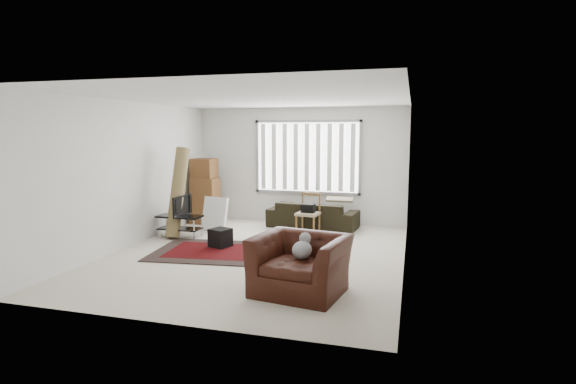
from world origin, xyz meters
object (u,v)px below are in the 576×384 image
Objects in this scene: tv_stand at (180,222)px; side_chair at (308,211)px; moving_boxes at (205,193)px; sofa at (313,211)px; armchair at (300,260)px.

tv_stand is 1.07× the size of side_chair.
sofa is at bearing 3.57° from moving_boxes.
armchair is at bearing -37.70° from tv_stand.
tv_stand is 1.55m from moving_boxes.
side_chair is at bearing 23.56° from tv_stand.
moving_boxes is 0.76× the size of sofa.
armchair reaches higher than side_chair.
sofa is (2.41, 1.66, 0.06)m from tv_stand.
side_chair reaches higher than sofa.
side_chair reaches higher than tv_stand.
tv_stand is 0.45× the size of sofa.
moving_boxes is 5.13m from armchair.
side_chair is at bearing 99.08° from sofa.
armchair is (3.29, -3.92, -0.26)m from moving_boxes.
sofa reaches higher than tv_stand.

